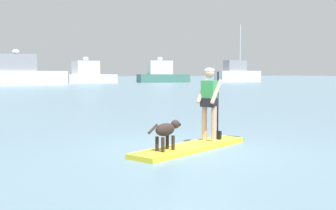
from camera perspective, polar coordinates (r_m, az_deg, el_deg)
The scene contains 8 objects.
ground_plane at distance 9.20m, azimuth 3.13°, elevation -6.01°, with size 400.00×400.00×0.00m, color slate.
paddleboard at distance 9.37m, azimuth 3.98°, elevation -5.51°, with size 3.56×1.85×0.10m.
person_paddler at distance 9.63m, azimuth 5.64°, elevation 0.80°, with size 0.67×0.58×1.67m.
dog at distance 8.49m, azimuth -0.18°, elevation -3.46°, with size 0.95×0.42×0.59m.
moored_boat_far_starboard at distance 60.40m, azimuth -19.21°, elevation 4.01°, with size 11.77×4.19×4.82m.
moored_boat_outer at distance 69.55m, azimuth -10.68°, elevation 4.00°, with size 8.96×4.33×4.26m.
moored_boat_starboard at distance 74.93m, azimuth -0.81°, elevation 4.15°, with size 9.47×5.29×4.46m.
moored_boat_port at distance 79.08m, azimuth 9.31°, elevation 4.18°, with size 9.08×2.54×10.54m.
Camera 1 is at (-4.94, -7.58, 1.65)m, focal length 45.22 mm.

